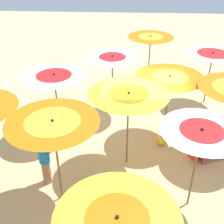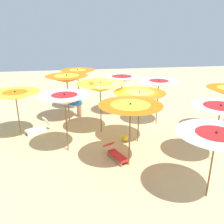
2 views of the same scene
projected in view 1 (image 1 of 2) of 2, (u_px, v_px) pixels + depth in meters
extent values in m
cube|color=#D1B57F|center=(142.00, 144.00, 9.86)|extent=(37.95, 37.95, 0.04)
cone|color=orange|center=(117.00, 221.00, 4.80)|extent=(1.09, 1.09, 0.18)
sphere|color=black|center=(117.00, 217.00, 4.74)|extent=(0.07, 0.07, 0.07)
cylinder|color=brown|center=(193.00, 173.00, 7.09)|extent=(0.05, 0.05, 2.18)
cone|color=white|center=(201.00, 137.00, 6.52)|extent=(1.92, 1.92, 0.40)
cone|color=red|center=(201.00, 134.00, 6.47)|extent=(1.00, 1.00, 0.21)
sphere|color=black|center=(202.00, 129.00, 6.40)|extent=(0.07, 0.07, 0.07)
cylinder|color=brown|center=(58.00, 165.00, 7.24)|extent=(0.05, 0.05, 2.30)
cone|color=orange|center=(53.00, 128.00, 6.63)|extent=(2.17, 2.17, 0.36)
cone|color=yellow|center=(53.00, 125.00, 6.59)|extent=(1.28, 1.28, 0.21)
sphere|color=black|center=(52.00, 120.00, 6.52)|extent=(0.07, 0.07, 0.07)
cylinder|color=brown|center=(127.00, 133.00, 8.49)|extent=(0.05, 0.05, 2.20)
cone|color=yellow|center=(129.00, 100.00, 7.91)|extent=(2.22, 2.22, 0.42)
cone|color=orange|center=(129.00, 97.00, 7.85)|extent=(1.09, 1.09, 0.21)
sphere|color=black|center=(129.00, 93.00, 7.78)|extent=(0.07, 0.07, 0.07)
cylinder|color=brown|center=(166.00, 110.00, 9.72)|extent=(0.05, 0.05, 2.09)
cone|color=orange|center=(169.00, 81.00, 9.17)|extent=(2.18, 2.18, 0.32)
cone|color=yellow|center=(170.00, 79.00, 9.13)|extent=(1.15, 1.15, 0.17)
sphere|color=black|center=(170.00, 76.00, 9.07)|extent=(0.07, 0.07, 0.07)
cylinder|color=brown|center=(208.00, 81.00, 11.74)|extent=(0.05, 0.05, 1.98)
cone|color=white|center=(212.00, 58.00, 11.22)|extent=(2.00, 2.00, 0.36)
cone|color=red|center=(213.00, 56.00, 11.18)|extent=(1.22, 1.22, 0.22)
sphere|color=black|center=(213.00, 52.00, 11.11)|extent=(0.07, 0.07, 0.07)
cylinder|color=brown|center=(58.00, 107.00, 9.90)|extent=(0.05, 0.05, 2.04)
cone|color=white|center=(54.00, 80.00, 9.37)|extent=(2.06, 2.06, 0.38)
cone|color=red|center=(54.00, 78.00, 9.32)|extent=(1.15, 1.15, 0.21)
sphere|color=black|center=(54.00, 74.00, 9.25)|extent=(0.07, 0.07, 0.07)
cylinder|color=brown|center=(112.00, 87.00, 11.09)|extent=(0.05, 0.05, 2.13)
cone|color=white|center=(112.00, 61.00, 10.52)|extent=(2.01, 2.01, 0.33)
cone|color=red|center=(112.00, 59.00, 10.48)|extent=(0.98, 0.98, 0.16)
sphere|color=black|center=(112.00, 56.00, 10.42)|extent=(0.07, 0.07, 0.07)
cylinder|color=brown|center=(149.00, 62.00, 13.45)|extent=(0.05, 0.05, 2.00)
cone|color=orange|center=(150.00, 41.00, 12.93)|extent=(2.05, 2.05, 0.37)
cone|color=yellow|center=(151.00, 39.00, 12.88)|extent=(1.10, 1.10, 0.20)
sphere|color=black|center=(151.00, 36.00, 12.81)|extent=(0.07, 0.07, 0.07)
cube|color=olive|center=(209.00, 153.00, 9.30)|extent=(0.91, 0.40, 0.14)
cube|color=olive|center=(215.00, 159.00, 9.05)|extent=(0.91, 0.40, 0.14)
cube|color=red|center=(213.00, 153.00, 9.11)|extent=(1.01, 0.66, 0.10)
cube|color=red|center=(196.00, 153.00, 8.83)|extent=(0.49, 0.44, 0.31)
cube|color=olive|center=(158.00, 78.00, 14.08)|extent=(0.91, 0.42, 0.14)
cube|color=olive|center=(155.00, 76.00, 14.34)|extent=(0.91, 0.42, 0.14)
cube|color=white|center=(156.00, 75.00, 14.15)|extent=(1.02, 0.69, 0.10)
cube|color=white|center=(169.00, 69.00, 14.24)|extent=(0.54, 0.48, 0.37)
cube|color=white|center=(97.00, 222.00, 6.65)|extent=(0.47, 0.46, 0.44)
cylinder|color=#A3704C|center=(47.00, 172.00, 8.14)|extent=(0.24, 0.24, 0.76)
cylinder|color=#1972BF|center=(43.00, 152.00, 7.76)|extent=(0.30, 0.30, 0.67)
sphere|color=#A3704C|center=(41.00, 139.00, 7.53)|extent=(0.21, 0.21, 0.21)
sphere|color=yellow|center=(161.00, 140.00, 9.72)|extent=(0.33, 0.33, 0.33)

